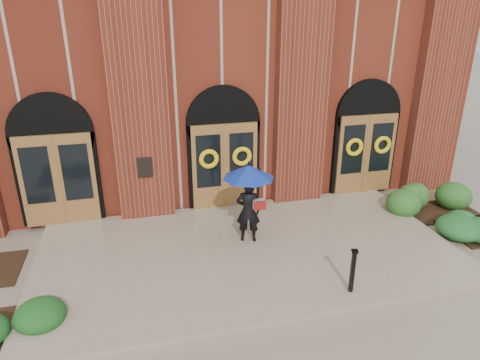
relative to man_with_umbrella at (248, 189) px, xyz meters
name	(u,v)px	position (x,y,z in m)	size (l,w,h in m)	color
ground	(249,257)	(-0.12, -0.56, -1.56)	(90.00, 90.00, 0.00)	gray
landing	(248,251)	(-0.12, -0.41, -1.49)	(10.00, 5.30, 0.15)	tan
church_building	(192,66)	(-0.12, 8.22, 1.94)	(16.20, 12.53, 7.00)	maroon
man_with_umbrella	(248,189)	(0.00, 0.00, 0.00)	(1.58, 1.58, 2.02)	black
metal_post	(353,270)	(1.51, -2.57, -0.90)	(0.16, 0.16, 0.97)	black
hedge_wall_right	(425,202)	(5.46, 0.45, -1.19)	(2.93, 1.17, 0.75)	#29561E
hedge_front_left	(4,320)	(-5.22, -1.92, -1.31)	(1.41, 1.21, 0.50)	#194818
hedge_front_right	(480,223)	(6.22, -0.86, -1.29)	(1.54, 1.32, 0.54)	#1F5624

